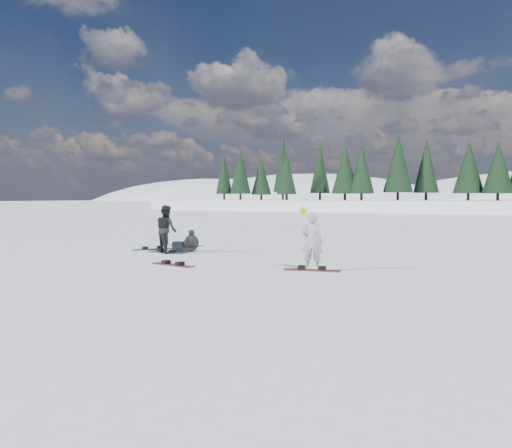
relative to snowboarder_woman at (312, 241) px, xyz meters
The scene contains 11 objects.
ground 2.94m from the snowboarder_woman, 150.29° to the left, with size 420.00×420.00×0.00m, color white.
alpine_backdrop 191.67m from the snowboarder_woman, 94.25° to the left, with size 412.50×227.00×53.20m.
snowboarder_woman is the anchor object (origin of this frame).
snowboarder_man 6.24m from the snowboarder_woman, 166.27° to the left, with size 0.82×0.64×1.69m, color black.
seated_rider 6.18m from the snowboarder_woman, 157.22° to the left, with size 0.66×0.98×0.78m.
gear_bag 6.93m from the snowboarder_woman, 157.55° to the left, with size 0.45×0.30×0.30m, color black.
snowboard_woman 0.78m from the snowboarder_woman, 30.96° to the left, with size 1.50×0.28×0.03m, color maroon.
snowboard_man 6.29m from the snowboarder_woman, 166.27° to the left, with size 1.50×0.28×0.03m, color #177382.
snowboard_loose_c 8.09m from the snowboarder_woman, 150.83° to the left, with size 1.50×0.28×0.03m, color teal.
snowboard_loose_a 7.59m from the snowboarder_woman, 163.57° to the left, with size 1.50×0.28×0.03m, color navy.
snowboard_loose_b 4.08m from the snowboarder_woman, 166.36° to the right, with size 1.50×0.28×0.03m, color maroon.
Camera 1 is at (7.43, -13.70, 1.96)m, focal length 35.00 mm.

